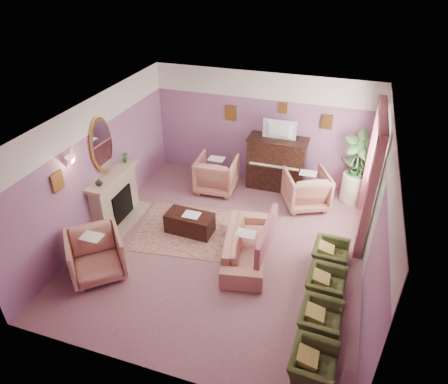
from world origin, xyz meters
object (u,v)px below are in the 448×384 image
(floral_armchair_right, at_px, (306,188))
(side_table, at_px, (352,188))
(television, at_px, (279,129))
(olive_chair_d, at_px, (331,253))
(sofa, at_px, (246,240))
(floral_armchair_front, at_px, (95,253))
(piano, at_px, (277,164))
(floral_armchair_left, at_px, (217,173))
(olive_chair_c, at_px, (326,282))
(coffee_table, at_px, (190,223))
(olive_chair_b, at_px, (320,318))
(olive_chair_a, at_px, (314,362))

(floral_armchair_right, bearing_deg, side_table, 29.61)
(television, xyz_separation_m, side_table, (1.87, -0.01, -1.25))
(olive_chair_d, bearing_deg, sofa, -171.16)
(television, bearing_deg, floral_armchair_front, -121.11)
(piano, relative_size, olive_chair_d, 1.89)
(floral_armchair_left, xyz_separation_m, olive_chair_c, (2.98, -2.80, -0.17))
(television, height_order, coffee_table, television)
(piano, bearing_deg, floral_armchair_right, -37.04)
(sofa, xyz_separation_m, floral_armchair_right, (0.85, 2.20, 0.09))
(television, height_order, side_table, television)
(coffee_table, height_order, floral_armchair_front, floral_armchair_front)
(coffee_table, relative_size, olive_chair_b, 1.35)
(piano, xyz_separation_m, floral_armchair_left, (-1.37, -0.62, -0.16))
(coffee_table, distance_m, side_table, 4.00)
(olive_chair_b, xyz_separation_m, olive_chair_d, (0.00, 1.64, 0.00))
(floral_armchair_right, bearing_deg, olive_chair_b, -78.06)
(piano, bearing_deg, olive_chair_d, -58.20)
(olive_chair_c, relative_size, side_table, 1.06)
(floral_armchair_left, xyz_separation_m, olive_chair_d, (2.98, -1.98, -0.17))
(sofa, distance_m, olive_chair_b, 2.13)
(piano, distance_m, olive_chair_b, 4.54)
(television, relative_size, floral_armchair_front, 0.82)
(floral_armchair_front, bearing_deg, television, 58.89)
(floral_armchair_right, bearing_deg, coffee_table, -140.63)
(olive_chair_b, bearing_deg, piano, 110.80)
(coffee_table, xyz_separation_m, sofa, (1.35, -0.40, 0.18))
(piano, relative_size, floral_armchair_right, 1.43)
(coffee_table, bearing_deg, floral_armchair_right, 39.37)
(television, bearing_deg, floral_armchair_right, -34.83)
(piano, height_order, olive_chair_d, piano)
(olive_chair_b, xyz_separation_m, side_table, (0.26, 4.17, 0.03))
(floral_armchair_left, relative_size, olive_chair_b, 1.33)
(floral_armchair_right, height_order, side_table, floral_armchair_right)
(floral_armchair_left, height_order, floral_armchair_right, same)
(floral_armchair_front, height_order, olive_chair_b, floral_armchair_front)
(olive_chair_c, distance_m, side_table, 3.36)
(sofa, distance_m, olive_chair_c, 1.71)
(coffee_table, bearing_deg, floral_armchair_left, 90.76)
(olive_chair_b, relative_size, olive_chair_d, 1.00)
(floral_armchair_right, xyz_separation_m, olive_chair_b, (0.76, -3.59, -0.17))
(piano, relative_size, olive_chair_c, 1.89)
(floral_armchair_right, bearing_deg, floral_armchair_left, 179.39)
(sofa, xyz_separation_m, olive_chair_c, (1.61, -0.57, -0.08))
(television, relative_size, olive_chair_d, 1.08)
(sofa, height_order, olive_chair_a, sofa)
(piano, distance_m, sofa, 2.85)
(television, height_order, floral_armchair_front, television)
(piano, distance_m, side_table, 1.89)
(coffee_table, height_order, olive_chair_a, olive_chair_a)
(olive_chair_a, relative_size, side_table, 1.06)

